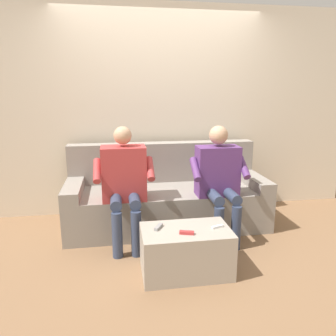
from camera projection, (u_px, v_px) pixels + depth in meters
The scene contains 9 objects.
ground_plane at pixel (178, 253), 3.20m from camera, with size 8.00×8.00×0.00m, color #846042.
back_wall at pixel (160, 112), 4.12m from camera, with size 5.21×0.06×2.58m, color beige.
couch at pixel (166, 197), 3.86m from camera, with size 2.27×0.88×0.93m.
coffee_table at pixel (186, 251), 2.83m from camera, with size 0.77×0.46×0.40m.
person_left_seated at pixel (219, 176), 3.42m from camera, with size 0.60×0.55×1.20m.
person_right_seated at pixel (124, 178), 3.29m from camera, with size 0.60×0.57×1.21m.
remote_gray at pixel (158, 227), 2.80m from camera, with size 0.13×0.03×0.03m, color gray.
remote_red at pixel (187, 233), 2.69m from camera, with size 0.12×0.04×0.03m, color #B73333.
remote_white at pixel (218, 227), 2.81m from camera, with size 0.11×0.03×0.02m, color white.
Camera 1 is at (0.57, 3.46, 1.58)m, focal length 34.79 mm.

